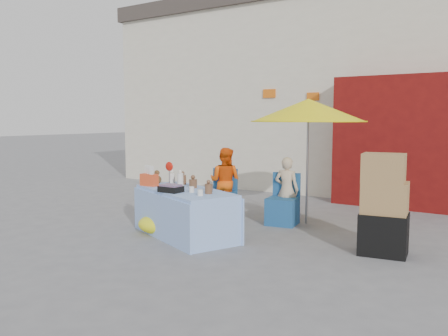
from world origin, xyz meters
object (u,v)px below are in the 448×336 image
Objects in this scene: umbrella at (308,111)px; chair_right at (283,209)px; market_table at (185,212)px; vendor_beige at (287,190)px; box_stack at (384,208)px; chair_left at (221,202)px; vendor_orange at (225,181)px.

chair_right is at bearing -136.77° from umbrella.
umbrella reaches higher than market_table.
vendor_beige is 2.12m from box_stack.
vendor_beige is at bearing 79.34° from chair_right.
market_table is 0.97× the size of umbrella.
box_stack reaches higher than chair_left.
box_stack is at bearing 152.97° from vendor_orange.
chair_right is (0.86, 1.53, -0.11)m from market_table.
market_table is 2.39× the size of chair_right.
vendor_beige is 0.85× the size of box_stack.
vendor_orange is (0.00, 0.13, 0.36)m from chair_left.
vendor_orange is at bearing 162.51° from box_stack.
chair_right is (1.25, 0.00, 0.00)m from chair_left.
chair_left is 0.41× the size of umbrella.
chair_right is at bearing 164.30° from vendor_orange.
vendor_orange is (-1.25, 0.13, 0.36)m from chair_right.
umbrella is (1.55, 0.15, 1.27)m from vendor_orange.
vendor_orange is 0.94× the size of box_stack.
box_stack is (3.13, -0.99, -0.01)m from vendor_orange.
vendor_orange is 1.10× the size of vendor_beige.
market_table is 1.81× the size of vendor_beige.
box_stack is at bearing -33.89° from chair_right.
chair_right is 1.31m from vendor_orange.
market_table is 2.84m from box_stack.
vendor_orange is 1.25m from vendor_beige.
market_table reaches higher than chair_right.
market_table is 1.64× the size of vendor_orange.
box_stack is at bearing 142.78° from vendor_beige.
vendor_orange is at bearing -9.54° from vendor_beige.
umbrella is (1.55, 0.28, 1.64)m from chair_left.
chair_right is 0.33m from vendor_beige.
umbrella reaches higher than chair_left.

